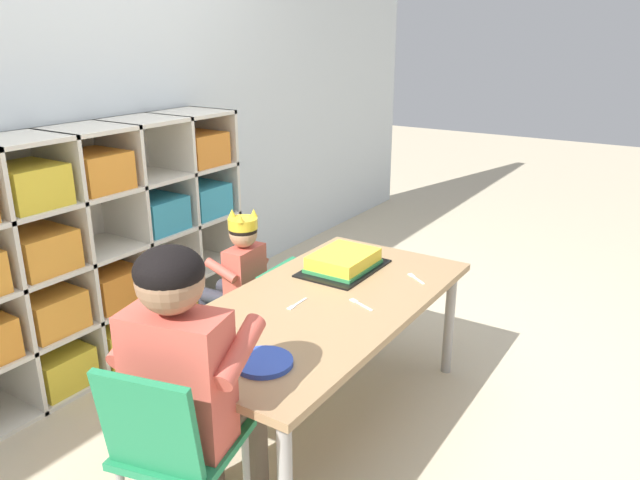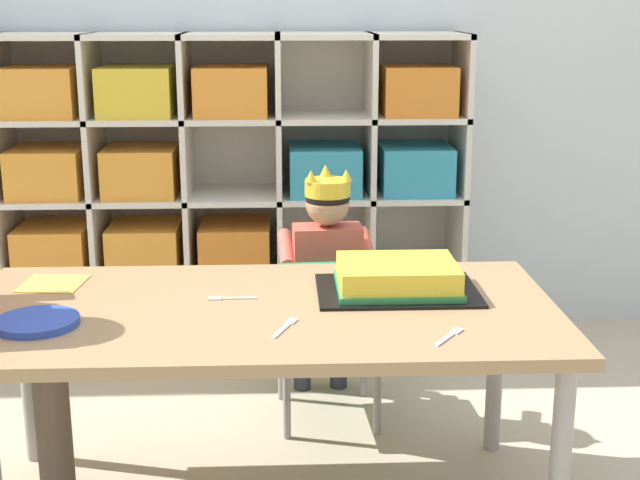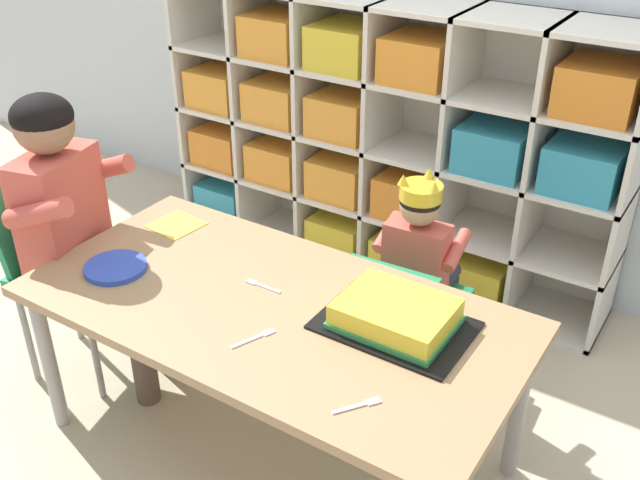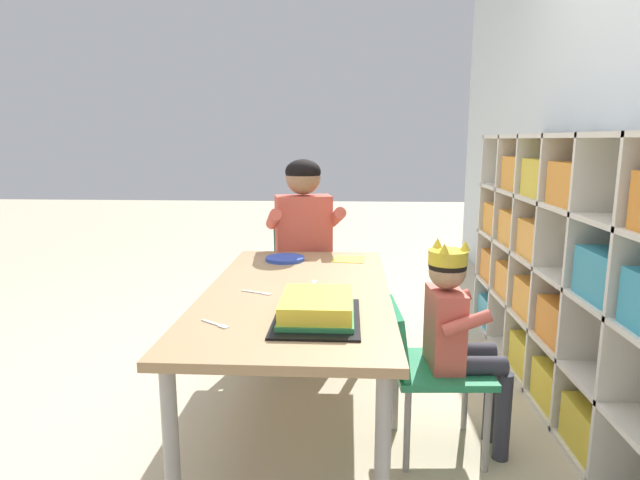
# 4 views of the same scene
# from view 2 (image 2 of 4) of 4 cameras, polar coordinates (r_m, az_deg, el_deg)

# --- Properties ---
(storage_cubby_shelf) EXTENTS (2.04, 0.36, 1.18)m
(storage_cubby_shelf) POSITION_cam_2_polar(r_m,az_deg,el_deg) (3.39, -9.20, 2.47)
(storage_cubby_shelf) COLOR silver
(storage_cubby_shelf) RESTS_ON ground
(activity_table) EXTENTS (1.46, 0.73, 0.56)m
(activity_table) POSITION_cam_2_polar(r_m,az_deg,el_deg) (2.22, -3.81, -5.51)
(activity_table) COLOR #A37F56
(activity_table) RESTS_ON ground
(classroom_chair_blue) EXTENTS (0.36, 0.38, 0.57)m
(classroom_chair_blue) POSITION_cam_2_polar(r_m,az_deg,el_deg) (2.75, 0.60, -5.18)
(classroom_chair_blue) COLOR #238451
(classroom_chair_blue) RESTS_ON ground
(child_with_crown) EXTENTS (0.30, 0.31, 0.81)m
(child_with_crown) POSITION_cam_2_polar(r_m,az_deg,el_deg) (2.80, 0.38, -1.46)
(child_with_crown) COLOR #D15647
(child_with_crown) RESTS_ON ground
(birthday_cake_on_tray) EXTENTS (0.41, 0.29, 0.08)m
(birthday_cake_on_tray) POSITION_cam_2_polar(r_m,az_deg,el_deg) (2.31, 4.96, -2.52)
(birthday_cake_on_tray) COLOR black
(birthday_cake_on_tray) RESTS_ON activity_table
(paper_plate_stack) EXTENTS (0.19, 0.19, 0.02)m
(paper_plate_stack) POSITION_cam_2_polar(r_m,az_deg,el_deg) (2.17, -17.63, -5.02)
(paper_plate_stack) COLOR blue
(paper_plate_stack) RESTS_ON activity_table
(paper_napkin_square) EXTENTS (0.17, 0.17, 0.00)m
(paper_napkin_square) POSITION_cam_2_polar(r_m,az_deg,el_deg) (2.48, -16.68, -2.69)
(paper_napkin_square) COLOR #F4DB4C
(paper_napkin_square) RESTS_ON activity_table
(fork_scattered_mid_table) EXTENTS (0.08, 0.11, 0.00)m
(fork_scattered_mid_table) POSITION_cam_2_polar(r_m,az_deg,el_deg) (2.03, 8.30, -6.08)
(fork_scattered_mid_table) COLOR white
(fork_scattered_mid_table) RESTS_ON activity_table
(fork_near_child_seat) EXTENTS (0.12, 0.02, 0.00)m
(fork_near_child_seat) POSITION_cam_2_polar(r_m,az_deg,el_deg) (2.27, -5.85, -3.73)
(fork_near_child_seat) COLOR white
(fork_near_child_seat) RESTS_ON activity_table
(fork_beside_plate_stack) EXTENTS (0.06, 0.13, 0.00)m
(fork_beside_plate_stack) POSITION_cam_2_polar(r_m,az_deg,el_deg) (2.06, -2.21, -5.56)
(fork_beside_plate_stack) COLOR white
(fork_beside_plate_stack) RESTS_ON activity_table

